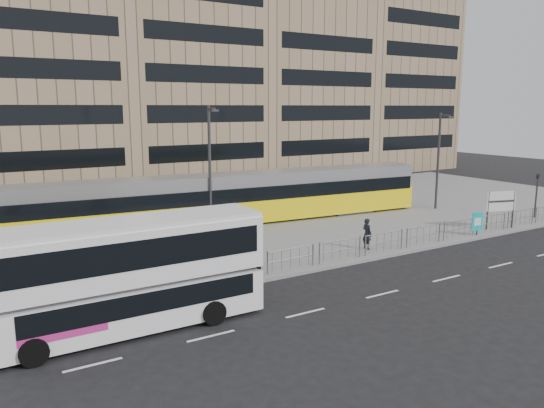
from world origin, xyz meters
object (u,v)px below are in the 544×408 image
double_decker_bus (124,273)px  traffic_light_west (157,244)px  ad_panel (477,222)px  lamp_post_east (439,157)px  station_sign (501,203)px  lamp_post_west (210,163)px  traffic_light_east (537,190)px  tram (232,199)px  pedestrian (367,234)px

double_decker_bus → traffic_light_west: 3.98m
ad_panel → lamp_post_east: (4.60, 7.22, 3.18)m
double_decker_bus → ad_panel: size_ratio=7.12×
station_sign → lamp_post_west: 18.60m
traffic_light_east → lamp_post_west: bearing=147.2°
tram → double_decker_bus: bearing=-125.0°
tram → lamp_post_west: 3.50m
tram → lamp_post_east: (15.80, -3.50, 2.31)m
station_sign → traffic_light_west: traffic_light_west is taller
pedestrian → traffic_light_west: size_ratio=0.55×
pedestrian → traffic_light_west: bearing=88.5°
traffic_light_east → lamp_post_east: bearing=107.7°
station_sign → traffic_light_east: (5.18, 0.87, 0.30)m
double_decker_bus → lamp_post_west: lamp_post_west is taller
pedestrian → traffic_light_east: bearing=-92.2°
traffic_light_east → lamp_post_east: (-3.31, 5.94, 2.02)m
tram → lamp_post_east: lamp_post_east is taller
station_sign → traffic_light_east: traffic_light_east is taller
double_decker_bus → lamp_post_east: lamp_post_east is taller
pedestrian → traffic_light_east: size_ratio=0.55×
lamp_post_east → ad_panel: bearing=-122.5°
tram → ad_panel: size_ratio=20.47×
double_decker_bus → station_sign: (24.92, 2.80, -0.33)m
pedestrian → tram: bearing=16.4°
traffic_light_west → lamp_post_west: size_ratio=0.40×
double_decker_bus → tram: (10.98, 13.11, -0.32)m
double_decker_bus → station_sign: size_ratio=4.13×
station_sign → traffic_light_west: 22.59m
ad_panel → tram: bearing=150.2°
station_sign → double_decker_bus: bearing=-156.7°
tram → traffic_light_west: 13.14m
ad_panel → lamp_post_east: bearing=71.4°
double_decker_bus → tram: double_decker_bus is taller
traffic_light_east → lamp_post_west: (-21.17, 8.25, 2.28)m
double_decker_bus → traffic_light_east: (30.10, 3.67, -0.03)m
tram → traffic_light_west: tram is taller
lamp_post_west → ad_panel: bearing=-35.7°
tram → station_sign: bearing=-31.5°
double_decker_bus → station_sign: double_decker_bus is taller
tram → pedestrian: size_ratio=16.73×
double_decker_bus → traffic_light_east: bearing=7.1°
lamp_post_east → lamp_post_west: bearing=172.6°
double_decker_bus → traffic_light_west: double_decker_bus is taller
ad_panel → station_sign: bearing=22.3°
tram → station_sign: 17.34m
double_decker_bus → pedestrian: double_decker_bus is taller
lamp_post_west → traffic_light_west: bearing=-127.1°
double_decker_bus → ad_panel: 22.34m
double_decker_bus → pedestrian: 14.81m
station_sign → lamp_post_east: bearing=91.6°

